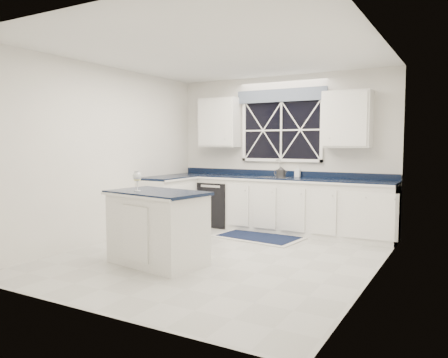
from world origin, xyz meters
The scene contains 13 objects.
ground centered at (0.00, 0.00, 0.00)m, with size 4.50×4.50×0.00m, color #B5B5B0.
back_wall centered at (0.00, 2.25, 1.35)m, with size 4.00×0.10×2.70m, color silver.
base_cabinets centered at (-0.33, 1.78, 0.45)m, with size 3.99×1.60×0.90m.
countertop centered at (0.00, 1.95, 0.92)m, with size 3.98×0.64×0.04m, color black.
dishwasher centered at (-1.10, 1.95, 0.41)m, with size 0.60×0.58×0.82m, color black.
window centered at (0.00, 2.20, 1.83)m, with size 1.65×0.09×1.26m.
upper_cabinets centered at (0.00, 2.08, 1.90)m, with size 3.10×0.34×0.90m.
faucet centered at (0.00, 2.14, 1.10)m, with size 0.05×0.20×0.30m.
island centered at (-0.48, -0.69, 0.46)m, with size 1.34×0.93×0.92m.
rug centered at (-0.02, 1.35, 0.01)m, with size 1.47×1.00×0.02m.
kettle centered at (0.09, 1.97, 1.03)m, with size 0.26×0.18×0.19m.
wine_glass centered at (-0.71, -0.79, 1.10)m, with size 0.11×0.11×0.25m.
soap_bottle centered at (0.33, 2.16, 1.04)m, with size 0.09×0.09×0.20m, color silver.
Camera 1 is at (2.91, -4.98, 1.51)m, focal length 35.00 mm.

